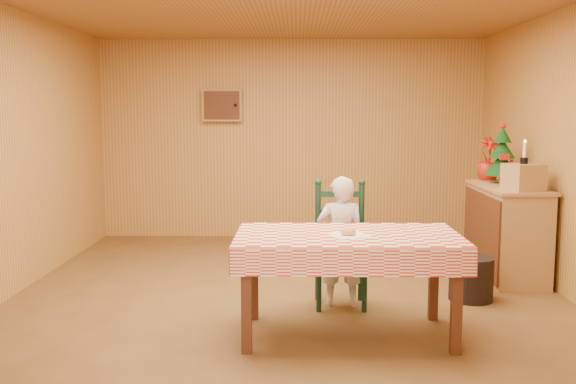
% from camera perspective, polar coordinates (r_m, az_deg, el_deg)
% --- Properties ---
extents(ground, '(6.00, 6.00, 0.00)m').
position_cam_1_polar(ground, '(5.73, -0.03, -9.72)').
color(ground, brown).
rests_on(ground, ground).
extents(cabin_walls, '(5.10, 6.05, 2.65)m').
position_cam_1_polar(cabin_walls, '(6.02, 0.02, 8.69)').
color(cabin_walls, '#C28C46').
rests_on(cabin_walls, ground).
extents(dining_table, '(1.66, 0.96, 0.77)m').
position_cam_1_polar(dining_table, '(4.76, 5.32, -4.70)').
color(dining_table, '#532916').
rests_on(dining_table, ground).
extents(ladder_chair, '(0.44, 0.40, 1.08)m').
position_cam_1_polar(ladder_chair, '(5.56, 4.67, -4.90)').
color(ladder_chair, black).
rests_on(ladder_chair, ground).
extents(seated_child, '(0.41, 0.27, 1.12)m').
position_cam_1_polar(seated_child, '(5.49, 4.71, -4.42)').
color(seated_child, silver).
rests_on(seated_child, ground).
extents(napkin, '(0.34, 0.34, 0.00)m').
position_cam_1_polar(napkin, '(4.69, 5.38, -3.82)').
color(napkin, white).
rests_on(napkin, dining_table).
extents(donut, '(0.12, 0.12, 0.04)m').
position_cam_1_polar(donut, '(4.69, 5.38, -3.57)').
color(donut, '#C78F47').
rests_on(donut, napkin).
extents(shelf_unit, '(0.54, 1.24, 0.93)m').
position_cam_1_polar(shelf_unit, '(6.83, 18.80, -3.33)').
color(shelf_unit, tan).
rests_on(shelf_unit, ground).
extents(crate, '(0.37, 0.37, 0.25)m').
position_cam_1_polar(crate, '(6.38, 20.19, 1.24)').
color(crate, tan).
rests_on(crate, shelf_unit).
extents(christmas_tree, '(0.34, 0.34, 0.62)m').
position_cam_1_polar(christmas_tree, '(6.98, 18.49, 3.06)').
color(christmas_tree, '#532916').
rests_on(christmas_tree, shelf_unit).
extents(flower_arrangement, '(0.29, 0.29, 0.46)m').
position_cam_1_polar(flower_arrangement, '(7.26, 17.38, 2.85)').
color(flower_arrangement, '#B51E10').
rests_on(flower_arrangement, shelf_unit).
extents(candle_set, '(0.07, 0.07, 0.22)m').
position_cam_1_polar(candle_set, '(6.36, 20.26, 2.94)').
color(candle_set, black).
rests_on(candle_set, crate).
extents(storage_bin, '(0.45, 0.45, 0.39)m').
position_cam_1_polar(storage_bin, '(5.96, 15.97, -7.42)').
color(storage_bin, black).
rests_on(storage_bin, ground).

